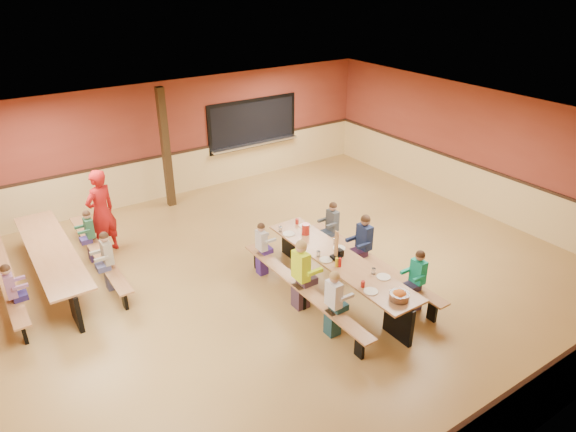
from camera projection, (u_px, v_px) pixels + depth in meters
ground at (269, 281)px, 10.00m from camera, size 12.00×12.00×0.00m
room_envelope at (269, 250)px, 9.70m from camera, size 12.04×10.04×3.02m
kitchen_pass_through at (253, 126)px, 14.34m from camera, size 2.78×0.28×1.38m
structural_post at (166, 149)px, 12.51m from camera, size 0.18×0.18×3.00m
cafeteria_table_main at (339, 269)px, 9.41m from camera, size 1.91×3.70×0.74m
cafeteria_table_second at (53, 259)px, 9.73m from camera, size 1.91×3.70×0.74m
seated_child_white_left at (333, 304)px, 8.32m from camera, size 0.36×0.29×1.19m
seated_adult_yellow at (301, 275)px, 8.97m from camera, size 0.43×0.35×1.33m
seated_child_grey_left at (262, 249)px, 10.00m from camera, size 0.32×0.26×1.10m
seated_child_teal_right at (417, 281)px, 8.95m from camera, size 0.35×0.28×1.16m
seated_child_navy_right at (364, 245)px, 9.97m from camera, size 0.40×0.33×1.27m
seated_child_char_right at (332, 228)px, 10.72m from camera, size 0.35×0.28×1.16m
seated_child_purple_sec at (13, 295)px, 8.59m from camera, size 0.34×0.27×1.14m
seated_child_green_sec at (91, 236)px, 10.46m from camera, size 0.32×0.27×1.12m
seated_child_tan_sec at (108, 261)px, 9.53m from camera, size 0.35×0.29×1.18m
standing_woman at (101, 212)px, 10.62m from camera, size 0.80×0.69×1.86m
punch_pitcher at (306, 229)px, 10.12m from camera, size 0.16×0.16×0.22m
chip_bowl at (399, 296)px, 8.15m from camera, size 0.32×0.32×0.15m
napkin_dispenser at (340, 253)px, 9.38m from camera, size 0.10×0.14×0.13m
condiment_mustard at (337, 262)px, 9.04m from camera, size 0.06×0.06×0.17m
condiment_ketchup at (340, 262)px, 9.03m from camera, size 0.06×0.06×0.17m
table_paddle at (336, 252)px, 9.26m from camera, size 0.16×0.16×0.56m
place_settings at (340, 256)px, 9.29m from camera, size 0.65×3.30×0.11m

